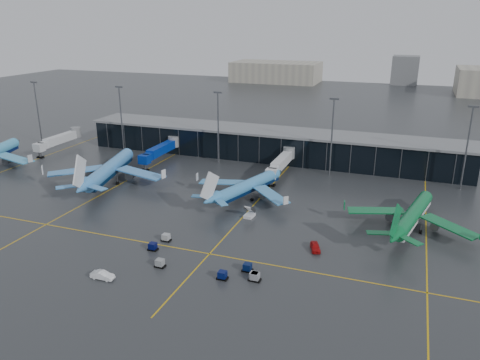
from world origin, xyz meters
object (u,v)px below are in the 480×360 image
(service_van_white, at_px, (103,275))
(airliner_klm_near, at_px, (249,178))
(airliner_arkefly, at_px, (109,161))
(mobile_airstair, at_px, (249,214))
(service_van_red, at_px, (315,247))
(airliner_aer_lingus, at_px, (414,206))
(baggage_carts, at_px, (206,263))

(service_van_white, bearing_deg, airliner_klm_near, -15.29)
(airliner_klm_near, bearing_deg, airliner_arkefly, -159.34)
(mobile_airstair, height_order, service_van_white, mobile_airstair)
(mobile_airstair, distance_m, service_van_red, 23.49)
(airliner_aer_lingus, bearing_deg, mobile_airstair, -156.93)
(baggage_carts, height_order, mobile_airstair, mobile_airstair)
(baggage_carts, bearing_deg, mobile_airstair, 89.82)
(airliner_arkefly, distance_m, airliner_aer_lingus, 90.65)
(mobile_airstair, xyz_separation_m, service_van_red, (19.94, -12.41, 0.05))
(service_van_red, bearing_deg, mobile_airstair, 128.77)
(airliner_arkefly, relative_size, service_van_white, 9.24)
(service_van_white, bearing_deg, mobile_airstair, -25.91)
(airliner_arkefly, xyz_separation_m, service_van_red, (70.59, -23.54, -6.15))
(airliner_aer_lingus, xyz_separation_m, service_van_white, (-57.26, -46.64, -4.99))
(airliner_arkefly, height_order, baggage_carts, airliner_arkefly)
(service_van_red, bearing_deg, airliner_aer_lingus, 25.46)
(baggage_carts, relative_size, service_van_red, 5.76)
(mobile_airstair, bearing_deg, service_van_white, -108.52)
(mobile_airstair, bearing_deg, airliner_arkefly, 172.94)
(airliner_klm_near, bearing_deg, airliner_aer_lingus, 9.83)
(airliner_arkefly, distance_m, airliner_klm_near, 45.80)
(service_van_white, bearing_deg, service_van_red, -56.34)
(airliner_arkefly, xyz_separation_m, airliner_aer_lingus, (90.57, -3.71, -1.18))
(service_van_red, bearing_deg, airliner_arkefly, 142.22)
(airliner_aer_lingus, relative_size, baggage_carts, 1.35)
(baggage_carts, relative_size, service_van_white, 5.67)
(baggage_carts, xyz_separation_m, service_van_white, (-17.25, -11.83, 0.05))
(airliner_klm_near, xyz_separation_m, mobile_airstair, (4.93, -13.56, -4.99))
(airliner_klm_near, relative_size, mobile_airstair, 10.88)
(airliner_arkefly, distance_m, mobile_airstair, 52.23)
(airliner_klm_near, distance_m, mobile_airstair, 15.27)
(airliner_klm_near, distance_m, airliner_aer_lingus, 45.27)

